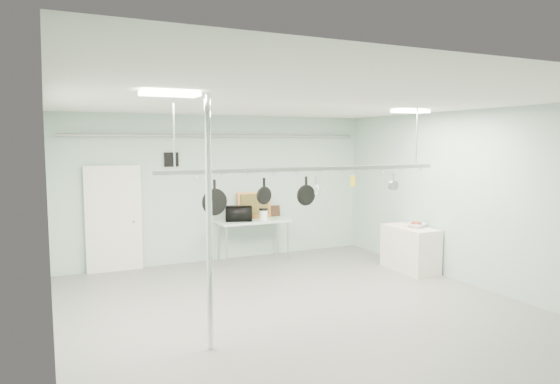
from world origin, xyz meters
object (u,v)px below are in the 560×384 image
chrome_pole (209,224)px  coffee_canister (264,215)px  fruit_bowl (416,225)px  skillet_right (306,190)px  skillet_left (215,198)px  prep_table (253,223)px  microwave (239,214)px  skillet_mid (264,190)px  pot_rack (309,167)px  side_cabinet (410,249)px

chrome_pole → coffee_canister: (2.49, 4.07, -0.59)m
fruit_bowl → skillet_right: 3.37m
fruit_bowl → skillet_left: skillet_left is taller
prep_table → skillet_right: 3.49m
microwave → skillet_mid: bearing=94.6°
chrome_pole → microwave: 4.69m
microwave → skillet_mid: size_ratio=1.54×
fruit_bowl → skillet_mid: bearing=-164.9°
skillet_right → fruit_bowl: bearing=15.3°
coffee_canister → prep_table: bearing=146.5°
skillet_right → pot_rack: bearing=-3.1°
microwave → fruit_bowl: (2.96, -2.30, -0.12)m
pot_rack → skillet_left: size_ratio=9.25×
pot_rack → side_cabinet: bearing=20.4°
skillet_mid → skillet_right: size_ratio=0.86×
microwave → coffee_canister: 0.55m
coffee_canister → skillet_mid: (-1.36, -3.17, 0.89)m
fruit_bowl → skillet_mid: 4.04m
fruit_bowl → skillet_right: bearing=-161.7°
coffee_canister → skillet_right: 3.35m
side_cabinet → skillet_left: (-4.49, -1.10, 1.38)m
pot_rack → skillet_mid: pot_rack is taller
prep_table → skillet_left: bearing=-120.4°
prep_table → fruit_bowl: bearing=-41.0°
skillet_mid → coffee_canister: bearing=53.5°
pot_rack → chrome_pole: bearing=-154.7°
microwave → coffee_canister: microwave is taller
side_cabinet → skillet_right: skillet_right is taller
prep_table → fruit_bowl: (2.63, -2.28, 0.11)m
side_cabinet → microwave: bearing=142.4°
prep_table → side_cabinet: (2.55, -2.20, -0.38)m
pot_rack → coffee_canister: 3.45m
skillet_left → prep_table: bearing=52.4°
prep_table → skillet_mid: bearing=-109.5°
chrome_pole → skillet_left: (0.36, 0.90, 0.23)m
prep_table → skillet_right: (-0.45, -3.30, 1.04)m
side_cabinet → coffee_canister: (-2.36, 2.07, 0.56)m
skillet_left → skillet_right: bearing=-7.2°
chrome_pole → skillet_right: chrome_pole is taller
chrome_pole → coffee_canister: bearing=58.5°
pot_rack → fruit_bowl: bearing=18.6°
chrome_pole → skillet_mid: (1.13, 0.90, 0.30)m
pot_rack → coffee_canister: (0.59, 3.17, -1.22)m
chrome_pole → skillet_right: bearing=26.0°
side_cabinet → pot_rack: pot_rack is taller
chrome_pole → side_cabinet: bearing=22.4°
side_cabinet → pot_rack: (-2.95, -1.10, 1.78)m
pot_rack → skillet_right: (-0.05, 0.00, -0.36)m
skillet_left → pot_rack: bearing=-7.2°
prep_table → skillet_mid: 3.66m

